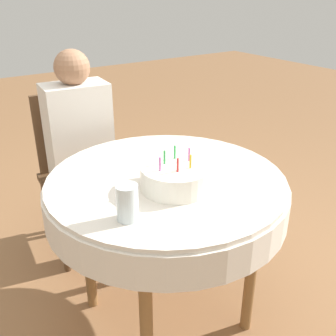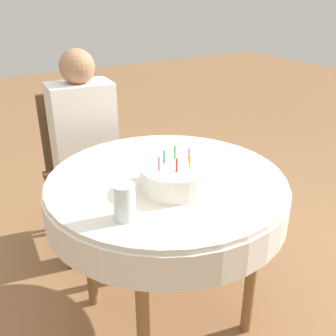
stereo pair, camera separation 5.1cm
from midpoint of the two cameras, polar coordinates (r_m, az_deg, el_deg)
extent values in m
plane|color=#8C603D|center=(2.07, -0.98, -20.49)|extent=(12.00, 12.00, 0.00)
cylinder|color=silver|center=(1.62, -1.17, -1.64)|extent=(0.98, 0.98, 0.02)
cylinder|color=silver|center=(1.66, -1.15, -4.06)|extent=(1.00, 1.00, 0.14)
cylinder|color=brown|center=(1.55, -4.20, -20.84)|extent=(0.05, 0.05, 0.74)
cylinder|color=brown|center=(1.80, 11.28, -13.54)|extent=(0.05, 0.05, 0.74)
cylinder|color=brown|center=(1.93, -12.46, -10.74)|extent=(0.05, 0.05, 0.74)
cylinder|color=brown|center=(2.13, 1.07, -6.18)|extent=(0.05, 0.05, 0.74)
cube|color=#4C331E|center=(2.36, -12.72, -2.14)|extent=(0.48, 0.48, 0.04)
cube|color=#4C331E|center=(2.45, -14.73, 5.20)|extent=(0.40, 0.07, 0.48)
cylinder|color=#4C331E|center=(2.27, -15.48, -10.15)|extent=(0.04, 0.04, 0.40)
cylinder|color=#4C331E|center=(2.36, -6.22, -7.79)|extent=(0.04, 0.04, 0.40)
cylinder|color=#4C331E|center=(2.60, -17.67, -5.60)|extent=(0.04, 0.04, 0.40)
cylinder|color=#4C331E|center=(2.68, -9.52, -3.70)|extent=(0.04, 0.04, 0.40)
cylinder|color=#9E7051|center=(2.31, -13.11, -8.62)|extent=(0.09, 0.09, 0.44)
cylinder|color=#9E7051|center=(2.35, -9.12, -7.62)|extent=(0.09, 0.09, 0.44)
cube|color=silver|center=(2.24, -13.45, 4.73)|extent=(0.36, 0.24, 0.57)
sphere|color=#9E7051|center=(2.14, -14.45, 13.96)|extent=(0.19, 0.19, 0.19)
cylinder|color=white|center=(1.51, 0.17, -1.34)|extent=(0.27, 0.27, 0.09)
cylinder|color=#D166B2|center=(1.53, 2.14, 1.98)|extent=(0.01, 0.01, 0.05)
cylinder|color=green|center=(1.55, 0.06, 2.31)|extent=(0.01, 0.01, 0.05)
cylinder|color=green|center=(1.50, -1.48, 1.57)|extent=(0.01, 0.01, 0.05)
cylinder|color=#D166B2|center=(1.45, -2.18, 0.59)|extent=(0.01, 0.01, 0.05)
cylinder|color=red|center=(1.44, 0.41, 0.43)|extent=(0.01, 0.01, 0.05)
cylinder|color=gold|center=(1.47, 2.30, 0.95)|extent=(0.01, 0.01, 0.05)
cylinder|color=silver|center=(1.31, -7.02, -5.02)|extent=(0.08, 0.08, 0.13)
camera|label=1|loc=(0.03, -90.93, -0.44)|focal=42.00mm
camera|label=2|loc=(0.03, 89.07, 0.44)|focal=42.00mm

